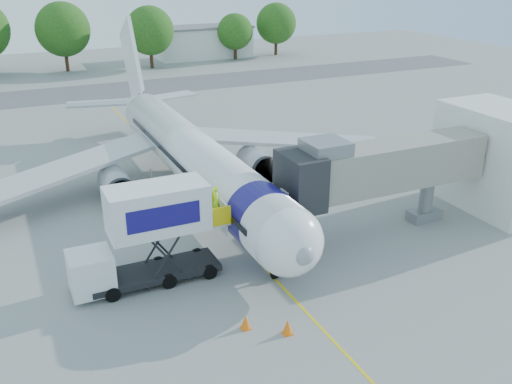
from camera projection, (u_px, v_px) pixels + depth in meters
name	position (u px, v px, depth m)	size (l,w,h in m)	color
ground	(212.00, 213.00, 39.31)	(160.00, 160.00, 0.00)	gray
guidance_line	(212.00, 213.00, 39.31)	(0.15, 70.00, 0.01)	yellow
taxiway_strip	(98.00, 92.00, 74.50)	(120.00, 10.00, 0.01)	#59595B
aircraft	(191.00, 155.00, 41.63)	(34.17, 37.73, 11.35)	white
jet_bridge	(373.00, 169.00, 34.89)	(13.90, 3.20, 6.60)	gray
terminal_stub	(498.00, 158.00, 39.30)	(5.00, 8.00, 7.00)	silver
catering_hiloader	(147.00, 236.00, 29.95)	(8.50, 2.44, 5.50)	black
ground_tug	(431.00, 357.00, 24.15)	(3.54, 2.38, 1.30)	white
safety_cone_a	(287.00, 327.00, 26.59)	(0.49, 0.49, 0.78)	orange
safety_cone_b	(246.00, 322.00, 26.96)	(0.47, 0.47, 0.76)	orange
outbuilding_right	(203.00, 42.00, 98.80)	(16.40, 7.40, 5.30)	silver
tree_d	(63.00, 29.00, 85.41)	(8.07, 8.07, 10.28)	#382314
tree_e	(150.00, 31.00, 87.90)	(7.46, 7.46, 9.52)	#382314
tree_f	(235.00, 32.00, 96.11)	(5.99, 5.99, 7.63)	#382314
tree_g	(276.00, 23.00, 100.32)	(7.04, 7.04, 8.98)	#382314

